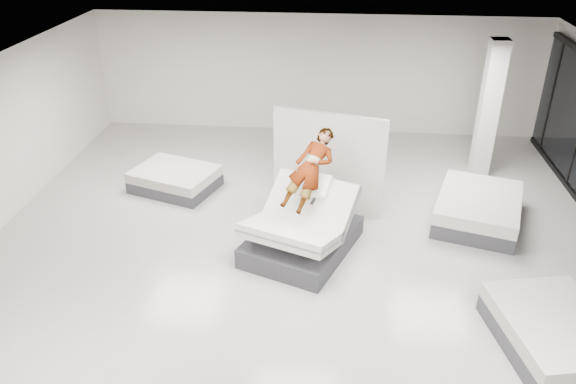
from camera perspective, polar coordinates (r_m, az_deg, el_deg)
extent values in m
plane|color=beige|center=(9.91, 0.79, -8.63)|extent=(14.00, 14.00, 0.00)
plane|color=#252528|center=(8.40, 0.93, 9.16)|extent=(14.00, 14.00, 0.00)
cube|color=silver|center=(15.55, 2.96, 11.86)|extent=(12.00, 0.04, 3.20)
cube|color=#3A3A3F|center=(10.51, 1.46, -5.02)|extent=(2.31, 2.61, 0.38)
cube|color=white|center=(10.46, 2.34, -1.24)|extent=(1.88, 1.53, 0.86)
cube|color=slate|center=(10.46, 2.34, -1.24)|extent=(1.86, 1.43, 0.71)
cube|color=white|center=(9.89, 0.25, -4.26)|extent=(1.92, 1.63, 0.51)
cube|color=slate|center=(9.89, 0.25, -4.26)|extent=(1.93, 1.61, 0.31)
cube|color=white|center=(10.40, 2.69, 0.79)|extent=(0.71, 0.62, 0.39)
imported|color=slate|center=(10.18, 2.27, 1.14)|extent=(1.12, 1.63, 1.41)
cube|color=black|center=(9.91, 2.55, -0.95)|extent=(0.10, 0.15, 0.08)
cube|color=silver|center=(11.50, 4.09, 3.00)|extent=(2.29, 0.72, 2.14)
cube|color=#3A3A3F|center=(12.05, 18.65, -2.17)|extent=(2.09, 2.44, 0.31)
cube|color=white|center=(11.91, 18.85, -0.98)|extent=(2.09, 2.44, 0.26)
cube|color=#3A3A3F|center=(9.32, 25.30, -13.47)|extent=(1.84, 2.22, 0.29)
cube|color=white|center=(9.16, 25.65, -12.18)|extent=(1.84, 2.22, 0.24)
cube|color=#3A3A3F|center=(12.94, -11.35, 0.86)|extent=(2.08, 1.81, 0.26)
cube|color=white|center=(12.83, -11.45, 1.82)|extent=(2.08, 1.81, 0.22)
cube|color=silver|center=(13.59, 19.70, 7.84)|extent=(0.40, 0.40, 3.20)
cube|color=black|center=(15.55, 25.28, 8.65)|extent=(0.09, 0.08, 2.80)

